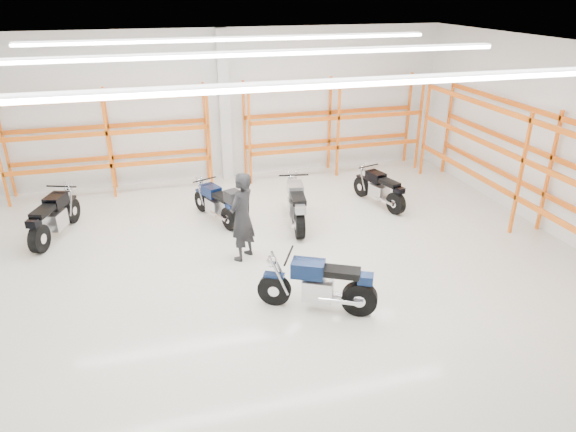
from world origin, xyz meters
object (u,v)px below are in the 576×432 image
object	(u,v)px
motorcycle_back_d	(381,190)
standing_man	(242,217)
motorcycle_back_c	(296,206)
motorcycle_main	(322,286)
motorcycle_back_b	(218,204)
structural_column	(224,107)
motorcycle_back_a	(53,218)

from	to	relation	value
motorcycle_back_d	standing_man	size ratio (longest dim) A/B	1.00
motorcycle_back_c	motorcycle_back_d	bearing A→B (deg)	12.99
motorcycle_main	motorcycle_back_d	size ratio (longest dim) A/B	1.04
motorcycle_main	standing_man	world-z (taller)	standing_man
motorcycle_back_d	standing_man	xyz separation A→B (m)	(-4.20, -1.92, 0.53)
motorcycle_main	motorcycle_back_c	distance (m)	3.77
motorcycle_back_b	structural_column	distance (m)	3.81
motorcycle_main	structural_column	bearing A→B (deg)	93.84
motorcycle_back_b	motorcycle_main	bearing A→B (deg)	-73.85
motorcycle_back_c	structural_column	distance (m)	4.49
motorcycle_back_b	structural_column	xyz separation A→B (m)	(0.76, 3.31, 1.73)
motorcycle_main	structural_column	world-z (taller)	structural_column
structural_column	motorcycle_back_c	bearing A→B (deg)	-74.59
motorcycle_main	motorcycle_back_b	size ratio (longest dim) A/B	1.03
motorcycle_back_c	standing_man	world-z (taller)	standing_man
standing_man	structural_column	bearing A→B (deg)	-140.12
motorcycle_back_d	standing_man	bearing A→B (deg)	-155.40
motorcycle_back_b	structural_column	bearing A→B (deg)	77.04
motorcycle_back_a	standing_man	size ratio (longest dim) A/B	1.09
motorcycle_main	structural_column	distance (m)	7.93
motorcycle_back_c	motorcycle_back_d	xyz separation A→B (m)	(2.59, 0.60, -0.06)
motorcycle_main	motorcycle_back_b	distance (m)	4.60
motorcycle_main	standing_man	bearing A→B (deg)	113.33
motorcycle_back_a	structural_column	xyz separation A→B (m)	(4.70, 3.17, 1.73)
motorcycle_back_b	motorcycle_back_d	xyz separation A→B (m)	(4.45, -0.10, -0.05)
structural_column	motorcycle_main	bearing A→B (deg)	-86.16
motorcycle_back_d	standing_man	distance (m)	4.65
motorcycle_back_a	structural_column	distance (m)	5.93
motorcycle_back_d	motorcycle_back_a	bearing A→B (deg)	178.39
motorcycle_back_d	structural_column	bearing A→B (deg)	137.30
motorcycle_back_a	motorcycle_back_b	world-z (taller)	motorcycle_back_a
motorcycle_back_a	motorcycle_back_c	bearing A→B (deg)	-8.16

